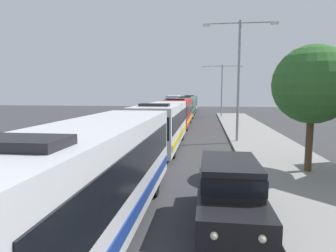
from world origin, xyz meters
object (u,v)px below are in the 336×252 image
object	(u,v)px
box_truck_oncoming	(173,103)
streetlamp_far	(222,85)
bus_middle	(179,111)
bus_fourth_in_line	(186,106)
bus_second_in_line	(163,123)
streetlamp_mid	(239,69)
roadside_tree	(313,85)
white_suv	(229,190)
bus_rear	(190,103)
bus_lead	(94,174)

from	to	relation	value
box_truck_oncoming	streetlamp_far	world-z (taller)	streetlamp_far
bus_middle	bus_fourth_in_line	distance (m)	12.57
bus_second_in_line	streetlamp_mid	world-z (taller)	streetlamp_mid
box_truck_oncoming	roadside_tree	size ratio (longest dim) A/B	1.38
white_suv	streetlamp_far	xyz separation A→B (m)	(1.70, 36.48, 3.93)
bus_rear	streetlamp_far	distance (m)	13.76
bus_second_in_line	bus_middle	distance (m)	12.34
bus_middle	box_truck_oncoming	world-z (taller)	bus_middle
bus_second_in_line	bus_fourth_in_line	bearing A→B (deg)	90.00
streetlamp_mid	bus_rear	bearing A→B (deg)	98.83
bus_lead	box_truck_oncoming	xyz separation A→B (m)	(-3.30, 48.55, 0.02)
streetlamp_far	roadside_tree	distance (m)	30.81
bus_lead	roadside_tree	bearing A→B (deg)	41.12
bus_fourth_in_line	box_truck_oncoming	bearing A→B (deg)	106.77
bus_lead	bus_rear	distance (m)	49.77
streetlamp_mid	streetlamp_far	size ratio (longest dim) A/B	1.15
bus_lead	bus_fourth_in_line	xyz separation A→B (m)	(0.00, 37.59, 0.00)
bus_lead	bus_second_in_line	world-z (taller)	same
white_suv	streetlamp_far	world-z (taller)	streetlamp_far
bus_second_in_line	bus_rear	xyz separation A→B (m)	(0.00, 37.09, 0.00)
bus_fourth_in_line	bus_middle	bearing A→B (deg)	-90.00
streetlamp_mid	streetlamp_far	distance (m)	22.52
bus_lead	streetlamp_mid	distance (m)	16.43
bus_lead	bus_middle	world-z (taller)	same
bus_lead	roadside_tree	distance (m)	10.71
streetlamp_far	bus_second_in_line	bearing A→B (deg)	-102.25
white_suv	box_truck_oncoming	bearing A→B (deg)	98.39
box_truck_oncoming	roadside_tree	bearing A→B (deg)	-75.04
bus_middle	white_suv	distance (m)	24.25
bus_middle	streetlamp_far	world-z (taller)	streetlamp_far
bus_fourth_in_line	roadside_tree	bearing A→B (deg)	-75.70
streetlamp_mid	roadside_tree	size ratio (longest dim) A/B	1.52
bus_middle	white_suv	world-z (taller)	bus_middle
bus_fourth_in_line	bus_lead	bearing A→B (deg)	-90.00
streetlamp_mid	box_truck_oncoming	bearing A→B (deg)	104.55
bus_fourth_in_line	bus_rear	world-z (taller)	same
bus_lead	white_suv	bearing A→B (deg)	16.06
bus_middle	roadside_tree	bearing A→B (deg)	-66.67
streetlamp_far	streetlamp_mid	bearing A→B (deg)	-90.00
streetlamp_far	roadside_tree	world-z (taller)	streetlamp_far
bus_rear	white_suv	world-z (taller)	bus_rear
bus_second_in_line	bus_middle	world-z (taller)	same
bus_fourth_in_line	bus_rear	xyz separation A→B (m)	(-0.00, 12.18, -0.00)
streetlamp_mid	bus_lead	bearing A→B (deg)	-109.75
bus_rear	box_truck_oncoming	distance (m)	3.52
bus_fourth_in_line	white_suv	world-z (taller)	bus_fourth_in_line
white_suv	streetlamp_mid	xyz separation A→B (m)	(1.70, 13.97, 4.51)
bus_lead	bus_middle	bearing A→B (deg)	90.00
white_suv	streetlamp_far	distance (m)	36.73
bus_second_in_line	bus_rear	distance (m)	37.09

